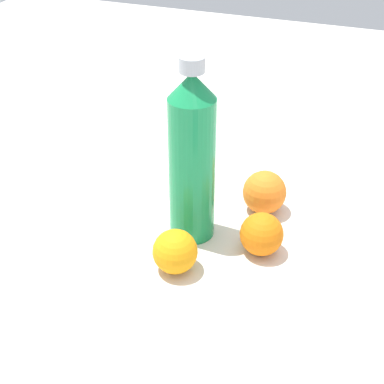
{
  "coord_description": "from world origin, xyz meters",
  "views": [
    {
      "loc": [
        -0.26,
        0.77,
        0.58
      ],
      "look_at": [
        0.01,
        0.05,
        0.08
      ],
      "focal_mm": 53.63,
      "sensor_mm": 36.0,
      "label": 1
    }
  ],
  "objects": [
    {
      "name": "ground_plane",
      "position": [
        0.0,
        0.0,
        0.0
      ],
      "size": [
        2.4,
        2.4,
        0.0
      ],
      "primitive_type": "plane",
      "color": "silver"
    },
    {
      "name": "water_bottle",
      "position": [
        0.01,
        0.05,
        0.14
      ],
      "size": [
        0.07,
        0.07,
        0.31
      ],
      "rotation": [
        0.0,
        0.0,
        1.52
      ],
      "color": "#198C4C",
      "rests_on": "ground_plane"
    },
    {
      "name": "orange_0",
      "position": [
        -0.0,
        0.15,
        0.03
      ],
      "size": [
        0.07,
        0.07,
        0.07
      ],
      "primitive_type": "sphere",
      "color": "orange",
      "rests_on": "ground_plane"
    },
    {
      "name": "orange_1",
      "position": [
        -0.09,
        -0.05,
        0.04
      ],
      "size": [
        0.08,
        0.08,
        0.08
      ],
      "primitive_type": "sphere",
      "color": "orange",
      "rests_on": "ground_plane"
    },
    {
      "name": "orange_2",
      "position": [
        -0.11,
        0.06,
        0.03
      ],
      "size": [
        0.07,
        0.07,
        0.07
      ],
      "primitive_type": "sphere",
      "color": "orange",
      "rests_on": "ground_plane"
    }
  ]
}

